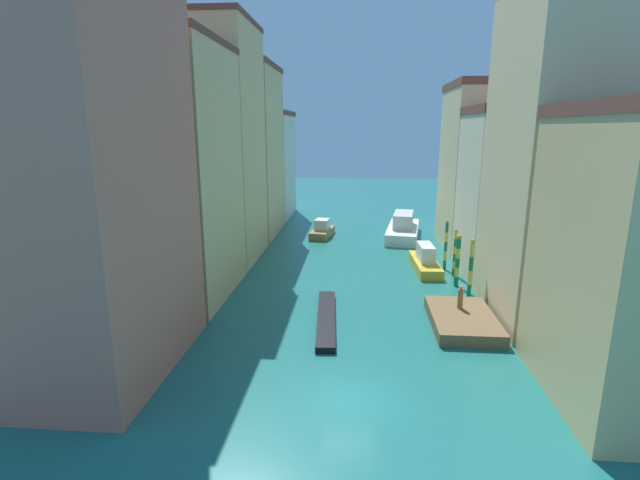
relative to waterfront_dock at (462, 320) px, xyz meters
name	(u,v)px	position (x,y,z in m)	size (l,w,h in m)	color
ground_plane	(354,259)	(-7.25, 15.28, -0.40)	(154.00, 154.00, 0.00)	#1E6B66
building_left_0	(81,161)	(-20.71, -6.99, 10.68)	(7.91, 11.47, 22.14)	#C6705B
building_left_1	(174,173)	(-20.71, 4.53, 9.04)	(7.91, 11.01, 18.86)	#DBB77A
building_left_2	(215,144)	(-20.71, 15.10, 10.76)	(7.91, 10.20, 22.30)	#DBB77A
building_left_3	(244,151)	(-20.71, 26.34, 9.56)	(7.91, 11.83, 19.90)	#DBB77A
building_left_4	(264,165)	(-20.71, 37.99, 7.13)	(7.91, 11.30, 15.03)	beige
building_right_1	(566,152)	(6.21, 2.31, 10.79)	(7.91, 10.51, 22.34)	beige
building_right_2	(512,193)	(6.21, 11.96, 6.87)	(7.91, 8.88, 14.52)	beige
building_right_3	(484,167)	(6.21, 21.73, 8.28)	(7.91, 10.47, 17.32)	beige
waterfront_dock	(462,320)	(0.00, 0.00, 0.00)	(4.07, 6.66, 0.80)	brown
person_on_dock	(460,298)	(0.02, 1.08, 1.14)	(0.36, 0.36, 1.59)	olive
mooring_pole_0	(471,268)	(1.60, 5.33, 1.97)	(0.33, 0.33, 4.63)	#197247
mooring_pole_1	(458,260)	(1.18, 8.04, 1.83)	(0.39, 0.39, 4.33)	#197247
mooring_pole_2	(455,252)	(1.50, 10.82, 1.76)	(0.29, 0.29, 4.22)	#197247
mooring_pole_3	(446,244)	(1.04, 12.61, 1.98)	(0.31, 0.31, 4.66)	#197247
vaporetto_white	(403,228)	(-1.62, 25.48, 0.66)	(4.91, 10.77, 2.95)	white
gondola_black	(326,318)	(-8.99, -0.03, -0.19)	(1.74, 9.52, 0.41)	black
motorboat_0	(425,261)	(-0.75, 12.53, 0.41)	(2.31, 7.09, 2.34)	gold
motorboat_1	(322,230)	(-11.23, 25.02, 0.35)	(2.81, 5.49, 2.12)	olive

